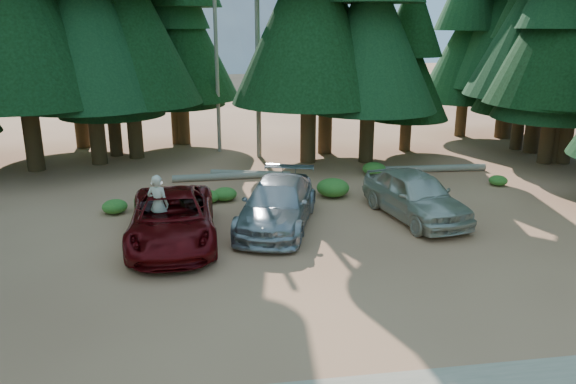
% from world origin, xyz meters
% --- Properties ---
extents(ground, '(160.00, 160.00, 0.00)m').
position_xyz_m(ground, '(0.00, 0.00, 0.00)').
color(ground, '#9F6143').
rests_on(ground, ground).
extents(forest_belt_north, '(36.00, 7.00, 22.00)m').
position_xyz_m(forest_belt_north, '(0.00, 15.00, 0.00)').
color(forest_belt_north, black).
rests_on(forest_belt_north, ground).
extents(snag_front, '(0.24, 0.24, 12.00)m').
position_xyz_m(snag_front, '(0.80, 14.50, 6.00)').
color(snag_front, slate).
rests_on(snag_front, ground).
extents(snag_back, '(0.20, 0.20, 10.00)m').
position_xyz_m(snag_back, '(-1.20, 16.00, 5.00)').
color(snag_back, slate).
rests_on(snag_back, ground).
extents(red_pickup, '(2.73, 5.76, 1.59)m').
position_xyz_m(red_pickup, '(-3.11, 3.01, 0.79)').
color(red_pickup, '#5C070A').
rests_on(red_pickup, ground).
extents(silver_minivan_center, '(3.79, 5.87, 1.58)m').
position_xyz_m(silver_minivan_center, '(0.37, 3.97, 0.79)').
color(silver_minivan_center, '#9DA0A5').
rests_on(silver_minivan_center, ground).
extents(silver_minivan_right, '(2.93, 5.33, 1.72)m').
position_xyz_m(silver_minivan_right, '(5.32, 4.10, 0.86)').
color(silver_minivan_right, beige).
rests_on(silver_minivan_right, ground).
extents(frisbee_player, '(0.81, 0.69, 1.90)m').
position_xyz_m(frisbee_player, '(-3.51, 2.96, 1.31)').
color(frisbee_player, beige).
rests_on(frisbee_player, ground).
extents(log_left, '(4.31, 0.44, 0.31)m').
position_xyz_m(log_left, '(-1.32, 10.19, 0.15)').
color(log_left, slate).
rests_on(log_left, ground).
extents(log_mid, '(3.59, 1.20, 0.30)m').
position_xyz_m(log_mid, '(-0.01, 10.50, 0.15)').
color(log_mid, slate).
rests_on(log_mid, ground).
extents(log_right, '(5.07, 0.56, 0.32)m').
position_xyz_m(log_right, '(8.53, 10.12, 0.16)').
color(log_right, slate).
rests_on(log_right, ground).
extents(shrub_far_left, '(0.92, 0.92, 0.50)m').
position_xyz_m(shrub_far_left, '(-5.36, 6.22, 0.25)').
color(shrub_far_left, '#20651E').
rests_on(shrub_far_left, ground).
extents(shrub_left, '(0.86, 0.86, 0.47)m').
position_xyz_m(shrub_left, '(-1.93, 6.98, 0.24)').
color(shrub_left, '#20651E').
rests_on(shrub_left, ground).
extents(shrub_center_left, '(1.14, 1.14, 0.63)m').
position_xyz_m(shrub_center_left, '(-4.15, 6.62, 0.31)').
color(shrub_center_left, '#20651E').
rests_on(shrub_center_left, ground).
extents(shrub_center_right, '(0.94, 0.94, 0.51)m').
position_xyz_m(shrub_center_right, '(-1.30, 7.15, 0.26)').
color(shrub_center_right, '#20651E').
rests_on(shrub_center_right, ground).
extents(shrub_right, '(1.07, 1.07, 0.59)m').
position_xyz_m(shrub_right, '(5.64, 10.00, 0.29)').
color(shrub_right, '#20651E').
rests_on(shrub_right, ground).
extents(shrub_far_right, '(1.31, 1.31, 0.72)m').
position_xyz_m(shrub_far_right, '(3.02, 7.05, 0.36)').
color(shrub_far_right, '#20651E').
rests_on(shrub_far_right, ground).
extents(shrub_edge_east, '(0.78, 0.78, 0.43)m').
position_xyz_m(shrub_edge_east, '(10.41, 7.55, 0.21)').
color(shrub_edge_east, '#20651E').
rests_on(shrub_edge_east, ground).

